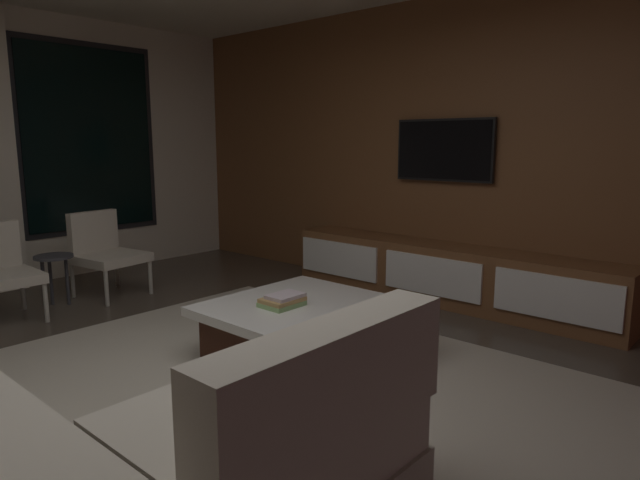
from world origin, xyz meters
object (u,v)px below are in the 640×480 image
(book_stack_on_coffee_table, at_px, (283,300))
(side_stool, at_px, (54,265))
(coffee_table, at_px, (306,330))
(media_console, at_px, (449,276))
(accent_chair_near_window, at_px, (104,249))
(sectional_couch, at_px, (3,461))
(mounted_tv, at_px, (444,150))

(book_stack_on_coffee_table, xyz_separation_m, side_stool, (-0.49, 2.32, -0.02))
(coffee_table, bearing_deg, book_stack_on_coffee_table, 140.42)
(book_stack_on_coffee_table, bearing_deg, coffee_table, -39.58)
(side_stool, bearing_deg, media_console, -46.63)
(accent_chair_near_window, height_order, media_console, accent_chair_near_window)
(media_console, bearing_deg, sectional_couch, -175.91)
(media_console, bearing_deg, coffee_table, 177.06)
(mounted_tv, bearing_deg, coffee_table, -176.81)
(book_stack_on_coffee_table, distance_m, side_stool, 2.37)
(media_console, bearing_deg, book_stack_on_coffee_table, 174.27)
(side_stool, bearing_deg, book_stack_on_coffee_table, -77.97)
(coffee_table, bearing_deg, side_stool, 104.22)
(book_stack_on_coffee_table, bearing_deg, media_console, -5.73)
(sectional_couch, height_order, side_stool, sectional_couch)
(media_console, xyz_separation_m, mounted_tv, (0.18, 0.20, 1.10))
(coffee_table, distance_m, media_console, 1.76)
(book_stack_on_coffee_table, relative_size, media_console, 0.09)
(coffee_table, bearing_deg, mounted_tv, 3.19)
(book_stack_on_coffee_table, bearing_deg, mounted_tv, 0.29)
(accent_chair_near_window, relative_size, mounted_tv, 0.81)
(accent_chair_near_window, xyz_separation_m, side_stool, (-0.49, -0.05, -0.06))
(accent_chair_near_window, bearing_deg, media_console, -53.76)
(mounted_tv, bearing_deg, side_stool, 137.83)
(sectional_couch, bearing_deg, book_stack_on_coffee_table, 13.75)
(side_stool, distance_m, mounted_tv, 3.58)
(sectional_couch, relative_size, mounted_tv, 2.61)
(sectional_couch, xyz_separation_m, coffee_table, (1.98, 0.36, -0.10))
(accent_chair_near_window, bearing_deg, book_stack_on_coffee_table, -89.95)
(sectional_couch, xyz_separation_m, accent_chair_near_window, (1.86, 2.83, 0.14))
(coffee_table, height_order, book_stack_on_coffee_table, book_stack_on_coffee_table)
(book_stack_on_coffee_table, height_order, media_console, media_console)
(sectional_couch, xyz_separation_m, media_console, (3.74, 0.27, -0.04))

